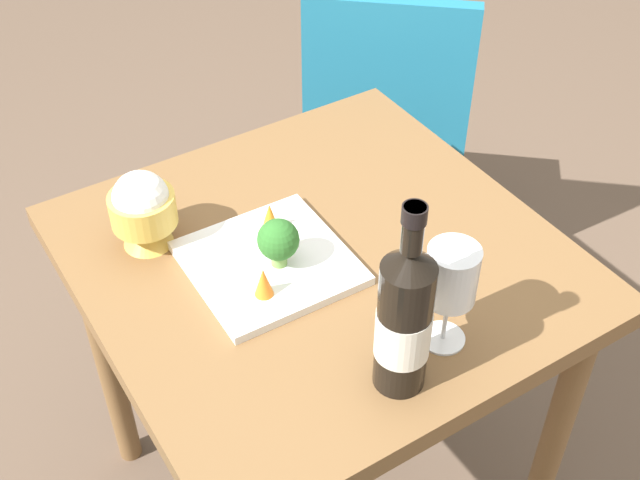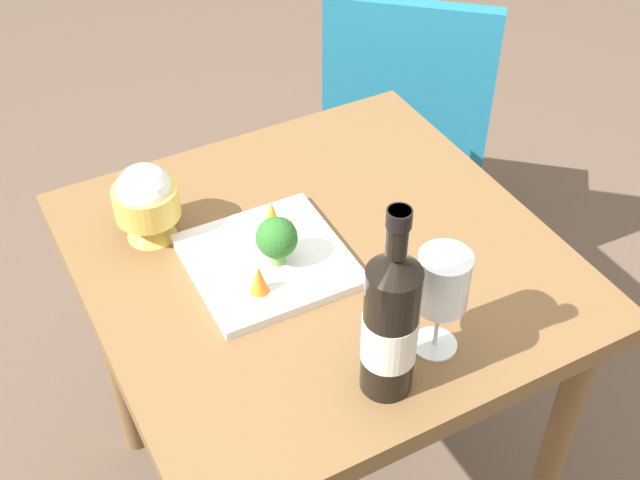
{
  "view_description": "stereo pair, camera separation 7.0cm",
  "coord_description": "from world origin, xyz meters",
  "px_view_note": "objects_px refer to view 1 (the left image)",
  "views": [
    {
      "loc": [
        0.86,
        -0.54,
        1.66
      ],
      "look_at": [
        0.0,
        0.0,
        0.75
      ],
      "focal_mm": 46.54,
      "sensor_mm": 36.0,
      "label": 1
    },
    {
      "loc": [
        0.9,
        -0.48,
        1.66
      ],
      "look_at": [
        0.0,
        0.0,
        0.75
      ],
      "focal_mm": 46.54,
      "sensor_mm": 36.0,
      "label": 2
    }
  ],
  "objects_px": {
    "broccoli_floret": "(278,240)",
    "carrot_garnish_left": "(270,217)",
    "chair_by_wall": "(387,106)",
    "serving_plate": "(269,263)",
    "wine_glass": "(451,277)",
    "rice_bowl": "(143,209)",
    "carrot_garnish_right": "(264,282)",
    "wine_bottle": "(404,319)"
  },
  "relations": [
    {
      "from": "rice_bowl",
      "to": "carrot_garnish_right",
      "type": "relative_size",
      "value": 2.72
    },
    {
      "from": "serving_plate",
      "to": "carrot_garnish_left",
      "type": "relative_size",
      "value": 4.8
    },
    {
      "from": "rice_bowl",
      "to": "serving_plate",
      "type": "relative_size",
      "value": 0.56
    },
    {
      "from": "wine_glass",
      "to": "broccoli_floret",
      "type": "relative_size",
      "value": 2.09
    },
    {
      "from": "wine_bottle",
      "to": "serving_plate",
      "type": "bearing_deg",
      "value": -172.31
    },
    {
      "from": "wine_bottle",
      "to": "carrot_garnish_left",
      "type": "xyz_separation_m",
      "value": [
        -0.37,
        -0.0,
        -0.08
      ]
    },
    {
      "from": "broccoli_floret",
      "to": "carrot_garnish_right",
      "type": "relative_size",
      "value": 1.65
    },
    {
      "from": "rice_bowl",
      "to": "carrot_garnish_right",
      "type": "distance_m",
      "value": 0.25
    },
    {
      "from": "carrot_garnish_right",
      "to": "wine_glass",
      "type": "bearing_deg",
      "value": 41.54
    },
    {
      "from": "wine_glass",
      "to": "carrot_garnish_left",
      "type": "relative_size",
      "value": 3.38
    },
    {
      "from": "chair_by_wall",
      "to": "carrot_garnish_left",
      "type": "distance_m",
      "value": 0.8
    },
    {
      "from": "chair_by_wall",
      "to": "carrot_garnish_left",
      "type": "height_order",
      "value": "chair_by_wall"
    },
    {
      "from": "wine_glass",
      "to": "carrot_garnish_right",
      "type": "bearing_deg",
      "value": -138.46
    },
    {
      "from": "wine_glass",
      "to": "carrot_garnish_left",
      "type": "height_order",
      "value": "wine_glass"
    },
    {
      "from": "broccoli_floret",
      "to": "carrot_garnish_left",
      "type": "relative_size",
      "value": 1.62
    },
    {
      "from": "wine_bottle",
      "to": "rice_bowl",
      "type": "distance_m",
      "value": 0.5
    },
    {
      "from": "chair_by_wall",
      "to": "wine_glass",
      "type": "distance_m",
      "value": 1.0
    },
    {
      "from": "wine_bottle",
      "to": "serving_plate",
      "type": "height_order",
      "value": "wine_bottle"
    },
    {
      "from": "chair_by_wall",
      "to": "serving_plate",
      "type": "height_order",
      "value": "chair_by_wall"
    },
    {
      "from": "wine_bottle",
      "to": "carrot_garnish_left",
      "type": "relative_size",
      "value": 6.02
    },
    {
      "from": "serving_plate",
      "to": "carrot_garnish_left",
      "type": "xyz_separation_m",
      "value": [
        -0.07,
        0.04,
        0.03
      ]
    },
    {
      "from": "serving_plate",
      "to": "carrot_garnish_right",
      "type": "xyz_separation_m",
      "value": [
        0.07,
        -0.05,
        0.03
      ]
    },
    {
      "from": "chair_by_wall",
      "to": "broccoli_floret",
      "type": "height_order",
      "value": "chair_by_wall"
    },
    {
      "from": "broccoli_floret",
      "to": "carrot_garnish_left",
      "type": "bearing_deg",
      "value": 159.64
    },
    {
      "from": "broccoli_floret",
      "to": "carrot_garnish_left",
      "type": "distance_m",
      "value": 0.09
    },
    {
      "from": "serving_plate",
      "to": "broccoli_floret",
      "type": "xyz_separation_m",
      "value": [
        0.02,
        0.01,
        0.06
      ]
    },
    {
      "from": "chair_by_wall",
      "to": "wine_glass",
      "type": "height_order",
      "value": "wine_glass"
    },
    {
      "from": "broccoli_floret",
      "to": "carrot_garnish_right",
      "type": "xyz_separation_m",
      "value": [
        0.05,
        -0.05,
        -0.02
      ]
    },
    {
      "from": "wine_glass",
      "to": "wine_bottle",
      "type": "bearing_deg",
      "value": -75.48
    },
    {
      "from": "serving_plate",
      "to": "broccoli_floret",
      "type": "height_order",
      "value": "broccoli_floret"
    },
    {
      "from": "chair_by_wall",
      "to": "serving_plate",
      "type": "relative_size",
      "value": 3.34
    },
    {
      "from": "serving_plate",
      "to": "carrot_garnish_right",
      "type": "distance_m",
      "value": 0.09
    },
    {
      "from": "chair_by_wall",
      "to": "carrot_garnish_right",
      "type": "xyz_separation_m",
      "value": [
        0.6,
        -0.68,
        0.24
      ]
    },
    {
      "from": "wine_glass",
      "to": "rice_bowl",
      "type": "distance_m",
      "value": 0.52
    },
    {
      "from": "wine_glass",
      "to": "carrot_garnish_right",
      "type": "distance_m",
      "value": 0.29
    },
    {
      "from": "wine_bottle",
      "to": "carrot_garnish_right",
      "type": "distance_m",
      "value": 0.27
    },
    {
      "from": "chair_by_wall",
      "to": "serving_plate",
      "type": "distance_m",
      "value": 0.86
    },
    {
      "from": "chair_by_wall",
      "to": "wine_bottle",
      "type": "xyz_separation_m",
      "value": [
        0.84,
        -0.6,
        0.32
      ]
    },
    {
      "from": "wine_glass",
      "to": "broccoli_floret",
      "type": "distance_m",
      "value": 0.3
    },
    {
      "from": "chair_by_wall",
      "to": "carrot_garnish_left",
      "type": "bearing_deg",
      "value": -100.93
    },
    {
      "from": "carrot_garnish_left",
      "to": "broccoli_floret",
      "type": "bearing_deg",
      "value": -20.36
    },
    {
      "from": "chair_by_wall",
      "to": "rice_bowl",
      "type": "distance_m",
      "value": 0.91
    }
  ]
}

